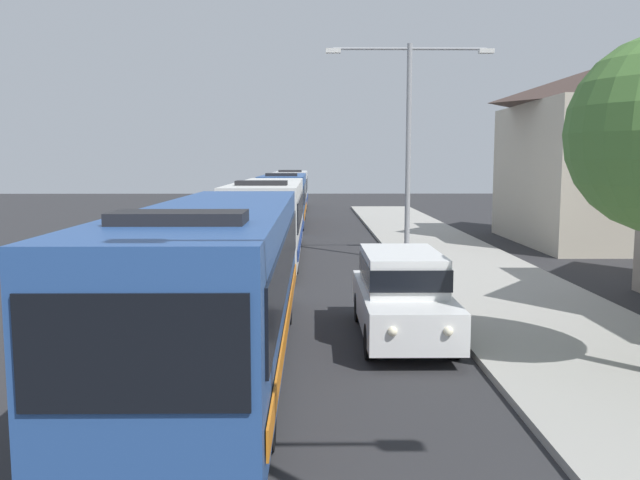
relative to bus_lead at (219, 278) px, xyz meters
The scene contains 7 objects.
bus_lead is the anchor object (origin of this frame).
bus_second_in_line 14.14m from the bus_lead, 90.00° to the left, with size 2.58×12.33×3.21m.
bus_middle 28.29m from the bus_lead, 90.00° to the left, with size 2.58×11.89×3.21m.
bus_fourth_in_line 41.69m from the bus_lead, 90.00° to the left, with size 2.58×10.66×3.21m.
white_suv 4.27m from the bus_lead, 28.78° to the left, with size 1.86×5.08×1.90m.
streetlamp_mid 14.75m from the bus_lead, 67.88° to the left, with size 6.33×0.28×8.11m.
house_distant_gabled 24.20m from the bus_lead, 51.16° to the left, with size 7.51×10.42×8.24m.
Camera 1 is at (0.46, 0.10, 3.86)m, focal length 37.22 mm.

